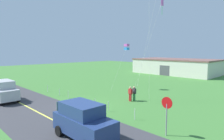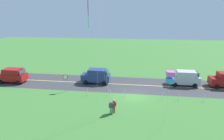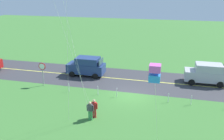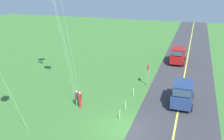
% 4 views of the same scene
% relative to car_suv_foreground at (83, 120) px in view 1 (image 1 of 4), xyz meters
% --- Properties ---
extents(ground_plane, '(120.00, 120.00, 0.10)m').
position_rel_car_suv_foreground_xyz_m(ground_plane, '(-6.03, 4.18, -1.20)').
color(ground_plane, '#3D7533').
extents(asphalt_road, '(120.00, 7.00, 0.00)m').
position_rel_car_suv_foreground_xyz_m(asphalt_road, '(-6.03, 0.18, -1.15)').
color(asphalt_road, '#38383D').
rests_on(asphalt_road, ground).
extents(road_centre_stripe, '(120.00, 0.16, 0.00)m').
position_rel_car_suv_foreground_xyz_m(road_centre_stripe, '(-6.03, 0.18, -1.15)').
color(road_centre_stripe, '#E5E04C').
rests_on(road_centre_stripe, asphalt_road).
extents(car_suv_foreground, '(4.40, 2.12, 2.24)m').
position_rel_car_suv_foreground_xyz_m(car_suv_foreground, '(0.00, 0.00, 0.00)').
color(car_suv_foreground, navy).
rests_on(car_suv_foreground, ground).
extents(car_parked_west_near, '(4.40, 2.12, 2.24)m').
position_rel_car_suv_foreground_xyz_m(car_parked_west_near, '(-13.51, -0.77, 0.00)').
color(car_parked_west_near, '#B7B7BC').
rests_on(car_parked_west_near, ground).
extents(stop_sign, '(0.76, 0.08, 2.56)m').
position_rel_car_suv_foreground_xyz_m(stop_sign, '(3.44, 4.09, 0.65)').
color(stop_sign, gray).
rests_on(stop_sign, ground).
extents(person_adult_near, '(0.58, 0.22, 1.60)m').
position_rel_car_suv_foreground_xyz_m(person_adult_near, '(-3.70, 9.49, -0.29)').
color(person_adult_near, '#338C4C').
rests_on(person_adult_near, ground).
extents(person_adult_companion, '(0.58, 0.22, 1.60)m').
position_rel_car_suv_foreground_xyz_m(person_adult_companion, '(-3.88, 9.06, -0.29)').
color(person_adult_companion, red).
rests_on(person_adult_companion, ground).
extents(kite_blue_mid, '(1.86, 3.73, 11.60)m').
position_rel_car_suv_foreground_xyz_m(kite_blue_mid, '(-2.23, 12.23, 9.56)').
color(kite_blue_mid, silver).
rests_on(kite_blue_mid, ground).
extents(kite_green_far, '(0.62, 3.10, 6.41)m').
position_rel_car_suv_foreground_xyz_m(kite_green_far, '(-8.72, 13.85, 4.81)').
color(kite_green_far, silver).
rests_on(kite_green_far, ground).
extents(warehouse_distant, '(18.36, 10.20, 3.50)m').
position_rel_car_suv_foreground_xyz_m(warehouse_distant, '(-12.93, 36.01, 0.60)').
color(warehouse_distant, beige).
rests_on(warehouse_distant, ground).
extents(fence_post_0, '(0.05, 0.05, 0.90)m').
position_rel_car_suv_foreground_xyz_m(fence_post_0, '(-14.74, 4.88, -0.70)').
color(fence_post_0, silver).
rests_on(fence_post_0, ground).
extents(fence_post_1, '(0.05, 0.05, 0.90)m').
position_rel_car_suv_foreground_xyz_m(fence_post_1, '(-11.64, 4.88, -0.70)').
color(fence_post_1, silver).
rests_on(fence_post_1, ground).
extents(fence_post_2, '(0.05, 0.05, 0.90)m').
position_rel_car_suv_foreground_xyz_m(fence_post_2, '(-9.64, 4.88, -0.70)').
color(fence_post_2, silver).
rests_on(fence_post_2, ground).
extents(fence_post_3, '(0.05, 0.05, 0.90)m').
position_rel_car_suv_foreground_xyz_m(fence_post_3, '(-4.79, 4.88, -0.70)').
color(fence_post_3, silver).
rests_on(fence_post_3, ground).
extents(fence_post_4, '(0.05, 0.05, 0.90)m').
position_rel_car_suv_foreground_xyz_m(fence_post_4, '(-2.91, 4.88, -0.70)').
color(fence_post_4, silver).
rests_on(fence_post_4, ground).
extents(fence_post_5, '(0.05, 0.05, 0.90)m').
position_rel_car_suv_foreground_xyz_m(fence_post_5, '(0.16, 4.88, -0.70)').
color(fence_post_5, silver).
rests_on(fence_post_5, ground).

